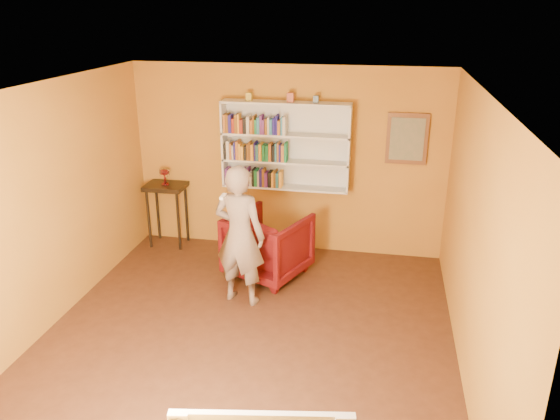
% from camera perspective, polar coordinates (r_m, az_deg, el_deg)
% --- Properties ---
extents(room_shell, '(5.30, 5.80, 2.88)m').
position_cam_1_polar(room_shell, '(5.69, -3.75, -4.72)').
color(room_shell, '#3F2214').
rests_on(room_shell, ground).
extents(bookshelf, '(1.80, 0.29, 1.23)m').
position_cam_1_polar(bookshelf, '(7.72, 0.66, 6.77)').
color(bookshelf, silver).
rests_on(bookshelf, room_shell).
extents(books_row_lower, '(0.82, 0.19, 0.26)m').
position_cam_1_polar(books_row_lower, '(7.84, -2.74, 3.41)').
color(books_row_lower, '#5F2777').
rests_on(books_row_lower, bookshelf).
extents(books_row_middle, '(0.89, 0.19, 0.27)m').
position_cam_1_polar(books_row_middle, '(7.72, -2.47, 6.13)').
color(books_row_middle, black).
rests_on(books_row_middle, bookshelf).
extents(books_row_upper, '(0.88, 0.19, 0.27)m').
position_cam_1_polar(books_row_upper, '(7.64, -2.66, 8.88)').
color(books_row_upper, '#AE6122').
rests_on(books_row_upper, bookshelf).
extents(ornament_left, '(0.08, 0.08, 0.11)m').
position_cam_1_polar(ornament_left, '(7.64, -3.25, 11.74)').
color(ornament_left, gold).
rests_on(ornament_left, bookshelf).
extents(ornament_centre, '(0.09, 0.09, 0.12)m').
position_cam_1_polar(ornament_centre, '(7.52, 1.12, 11.68)').
color(ornament_centre, '#AC4E39').
rests_on(ornament_centre, bookshelf).
extents(ornament_right, '(0.07, 0.07, 0.09)m').
position_cam_1_polar(ornament_right, '(7.47, 3.77, 11.48)').
color(ornament_right, slate).
rests_on(ornament_right, bookshelf).
extents(framed_painting, '(0.55, 0.05, 0.70)m').
position_cam_1_polar(framed_painting, '(7.62, 13.13, 7.25)').
color(framed_painting, brown).
rests_on(framed_painting, room_shell).
extents(console_table, '(0.58, 0.45, 0.96)m').
position_cam_1_polar(console_table, '(8.30, -11.80, 1.55)').
color(console_table, black).
rests_on(console_table, ground).
extents(ruby_lustre, '(0.15, 0.15, 0.23)m').
position_cam_1_polar(ruby_lustre, '(8.20, -11.97, 3.75)').
color(ruby_lustre, maroon).
rests_on(ruby_lustre, console_table).
extents(armchair, '(1.23, 1.24, 0.87)m').
position_cam_1_polar(armchair, '(7.31, -1.26, -3.66)').
color(armchair, '#44040A').
rests_on(armchair, ground).
extents(person, '(0.70, 0.53, 1.74)m').
position_cam_1_polar(person, '(6.52, -4.23, -2.68)').
color(person, '#756356').
rests_on(person, ground).
extents(game_remote, '(0.04, 0.15, 0.04)m').
position_cam_1_polar(game_remote, '(6.13, -5.97, 1.41)').
color(game_remote, white).
rests_on(game_remote, person).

